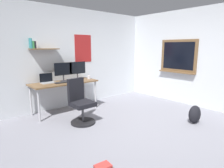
{
  "coord_description": "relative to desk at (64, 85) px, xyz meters",
  "views": [
    {
      "loc": [
        -2.61,
        -2.2,
        1.61
      ],
      "look_at": [
        -0.1,
        0.72,
        0.85
      ],
      "focal_mm": 30.67,
      "sensor_mm": 36.0,
      "label": 1
    }
  ],
  "objects": [
    {
      "name": "monitor_secondary",
      "position": [
        0.44,
        0.1,
        0.34
      ],
      "size": [
        0.46,
        0.17,
        0.46
      ],
      "color": "#38383D",
      "rests_on": "desk"
    },
    {
      "name": "wall_back",
      "position": [
        0.49,
        0.4,
        0.62
      ],
      "size": [
        5.0,
        0.3,
        2.6
      ],
      "color": "silver",
      "rests_on": "ground"
    },
    {
      "name": "keyboard",
      "position": [
        -0.08,
        -0.08,
        0.08
      ],
      "size": [
        0.37,
        0.13,
        0.02
      ],
      "primitive_type": "cube",
      "color": "black",
      "rests_on": "desk"
    },
    {
      "name": "computer_mouse",
      "position": [
        0.2,
        -0.08,
        0.09
      ],
      "size": [
        0.1,
        0.06,
        0.03
      ],
      "primitive_type": "ellipsoid",
      "color": "#262628",
      "rests_on": "desk"
    },
    {
      "name": "laptop",
      "position": [
        -0.36,
        0.15,
        0.13
      ],
      "size": [
        0.31,
        0.21,
        0.23
      ],
      "color": "#ADAFB5",
      "rests_on": "desk"
    },
    {
      "name": "book_stack_on_floor",
      "position": [
        -0.72,
        -2.45,
        -0.65
      ],
      "size": [
        0.22,
        0.17,
        0.06
      ],
      "color": "black",
      "rests_on": "ground"
    },
    {
      "name": "monitor_primary",
      "position": [
        0.04,
        0.1,
        0.34
      ],
      "size": [
        0.46,
        0.17,
        0.46
      ],
      "color": "#38383D",
      "rests_on": "desk"
    },
    {
      "name": "coffee_mug",
      "position": [
        0.7,
        -0.03,
        0.12
      ],
      "size": [
        0.08,
        0.08,
        0.09
      ],
      "primitive_type": "cylinder",
      "color": "silver",
      "rests_on": "desk"
    },
    {
      "name": "desk",
      "position": [
        0.0,
        0.0,
        0.0
      ],
      "size": [
        1.61,
        0.64,
        0.75
      ],
      "color": "brown",
      "rests_on": "ground"
    },
    {
      "name": "ground_plane",
      "position": [
        0.5,
        -2.05,
        -0.68
      ],
      "size": [
        5.2,
        5.2,
        0.0
      ],
      "primitive_type": "plane",
      "color": "gray",
      "rests_on": "ground"
    },
    {
      "name": "office_chair",
      "position": [
        -0.08,
        -0.87,
        -0.27
      ],
      "size": [
        0.52,
        0.53,
        0.95
      ],
      "color": "black",
      "rests_on": "ground"
    },
    {
      "name": "backpack",
      "position": [
        1.73,
        -2.47,
        -0.49
      ],
      "size": [
        0.32,
        0.22,
        0.39
      ],
      "primitive_type": "ellipsoid",
      "color": "black",
      "rests_on": "ground"
    },
    {
      "name": "wall_right",
      "position": [
        2.94,
        -2.03,
        0.62
      ],
      "size": [
        0.22,
        5.0,
        2.6
      ],
      "color": "silver",
      "rests_on": "ground"
    }
  ]
}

